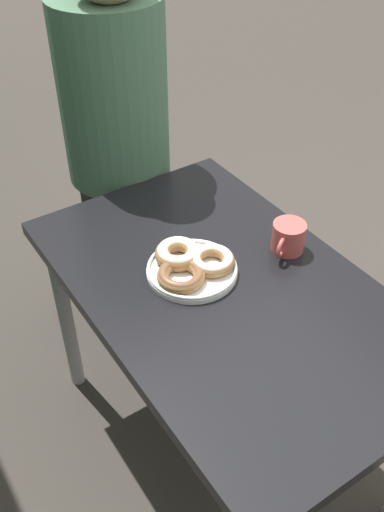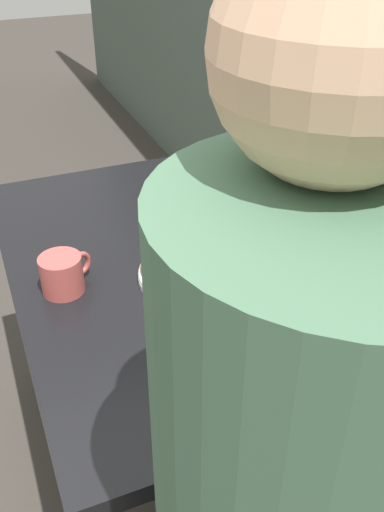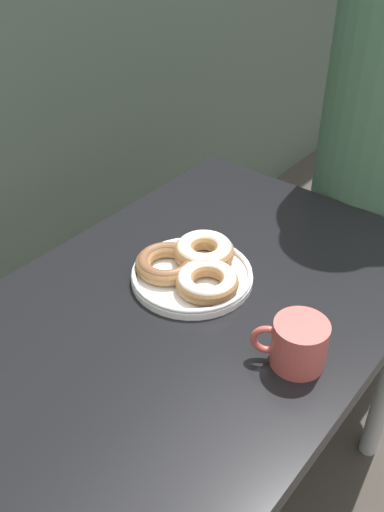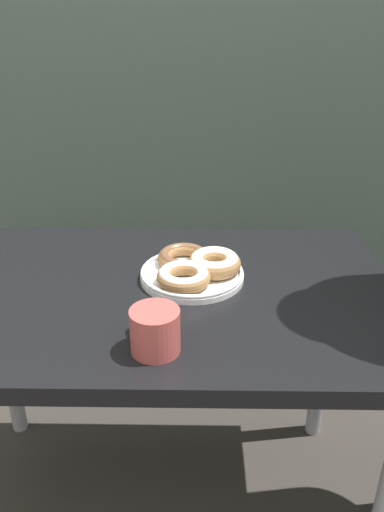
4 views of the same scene
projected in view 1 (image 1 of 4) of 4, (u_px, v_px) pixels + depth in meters
ground_plane at (280, 403)px, 2.10m from camera, size 14.00×14.00×0.00m
dining_table at (225, 309)px, 1.56m from camera, size 1.14×0.70×0.74m
donut_plate at (190, 264)px, 1.54m from camera, size 0.25×0.26×0.06m
coffee_mug at (288, 237)px, 1.60m from camera, size 0.09×0.12×0.09m
person_figure at (116, 134)px, 1.97m from camera, size 0.38×0.36×1.50m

